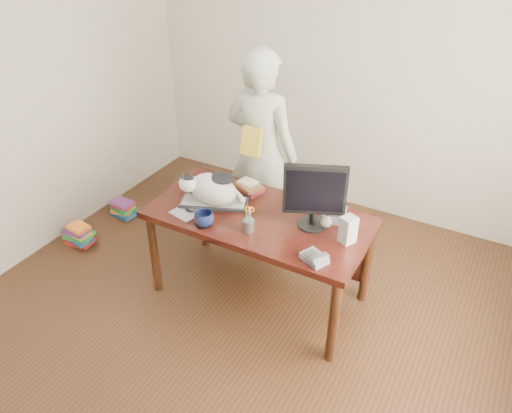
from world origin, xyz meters
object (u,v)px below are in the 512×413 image
Objects in this scene: phone at (315,258)px; book_stack at (249,187)px; desk at (264,226)px; person at (262,152)px; pen_cup at (249,224)px; cat at (211,188)px; mouse at (190,209)px; calculator at (334,214)px; coffee_mug at (204,219)px; baseball at (326,222)px; keyboard at (214,203)px; book_pile_b at (123,208)px; speaker at (348,230)px; book_pile_a at (79,235)px; monitor at (315,194)px.

phone is 0.79× the size of book_stack.
book_stack reaches higher than desk.
pen_cup is at bearing 114.82° from person.
cat is 0.35m from book_stack.
person reaches higher than cat.
mouse is 0.45× the size of calculator.
coffee_mug reaches higher than baseball.
keyboard is 0.43m from pen_cup.
mouse is 0.38× the size of book_pile_b.
speaker is 0.71× the size of book_pile_a.
book_stack is (-0.90, 0.25, -0.06)m from speaker.
coffee_mug is 0.56m from book_stack.
baseball is at bearing -13.26° from keyboard.
mouse is at bearing -144.63° from speaker.
monitor is 3.56× the size of coffee_mug.
pen_cup is at bearing -83.93° from desk.
book_stack is at bearing 142.92° from desk.
speaker is (0.27, -0.04, -0.17)m from monitor.
cat is 1.81× the size of book_pile_b.
mouse is 1.04m from calculator.
desk is 0.71m from speaker.
cat is 1.62m from book_pile_b.
person is 1.83m from book_pile_a.
person is at bearing 145.17° from baseball.
phone reaches higher than book_pile_b.
keyboard is 0.19m from mouse.
monitor is at bearing -15.23° from cat.
pen_cup reaches higher than coffee_mug.
pen_cup is 0.92× the size of calculator.
pen_cup is 0.81× the size of book_stack.
mouse is 0.73× the size of coffee_mug.
person is (-1.00, 0.66, 0.03)m from speaker.
cat is 3.49× the size of coffee_mug.
person is at bearing 66.15° from keyboard.
cat reaches higher than speaker.
coffee_mug is (-0.66, -0.35, -0.22)m from monitor.
speaker is 2.53m from book_pile_b.
person is at bearing 116.89° from monitor.
phone is 0.90× the size of calculator.
desk is 0.42m from keyboard.
pen_cup reaches higher than book_pile_b.
baseball reaches higher than book_pile_b.
phone is (0.16, -0.34, -0.24)m from monitor.
keyboard is 0.13m from cat.
keyboard is 0.30× the size of person.
book_stack reaches higher than phone.
pen_cup is 0.32m from coffee_mug.
book_stack is 0.93× the size of book_pile_a.
speaker is at bearing -19.84° from keyboard.
book_pile_a is at bearing -170.97° from desk.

